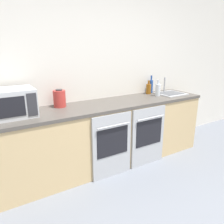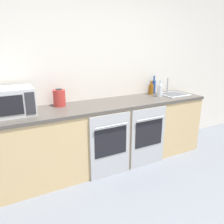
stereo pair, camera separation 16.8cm
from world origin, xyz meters
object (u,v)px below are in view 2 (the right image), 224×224
object	(u,v)px
oven_right	(148,137)
sink	(173,94)
bottle_blue	(154,86)
bottle_amber	(151,89)
oven_left	(110,146)
microwave	(12,101)
kettle	(59,98)
bottle_clear	(160,90)

from	to	relation	value
oven_right	sink	world-z (taller)	sink
oven_right	bottle_blue	bearing A→B (deg)	48.21
oven_right	bottle_blue	distance (m)	0.97
oven_right	bottle_amber	distance (m)	0.87
oven_left	bottle_amber	xyz separation A→B (m)	(1.02, 0.53, 0.56)
microwave	kettle	distance (m)	0.58
bottle_blue	microwave	bearing A→B (deg)	-174.49
bottle_blue	sink	bearing A→B (deg)	-51.64
bottle_blue	sink	world-z (taller)	bottle_blue
microwave	bottle_amber	distance (m)	2.08
oven_left	sink	xyz separation A→B (m)	(1.32, 0.32, 0.49)
microwave	bottle_blue	world-z (taller)	microwave
bottle_amber	kettle	size ratio (longest dim) A/B	0.97
kettle	sink	world-z (taller)	sink
oven_left	bottle_blue	distance (m)	1.39
bottle_clear	bottle_amber	size ratio (longest dim) A/B	1.16
oven_left	oven_right	size ratio (longest dim) A/B	1.00
bottle_amber	kettle	bearing A→B (deg)	-178.80
oven_right	bottle_amber	xyz separation A→B (m)	(0.42, 0.53, 0.56)
microwave	bottle_clear	size ratio (longest dim) A/B	1.82
bottle_clear	kettle	distance (m)	1.53
oven_right	bottle_clear	size ratio (longest dim) A/B	3.35
bottle_blue	bottle_amber	world-z (taller)	bottle_blue
bottle_clear	bottle_blue	xyz separation A→B (m)	(0.08, 0.25, 0.01)
sink	oven_left	bearing A→B (deg)	-166.15
bottle_clear	kettle	xyz separation A→B (m)	(-1.52, 0.17, 0.01)
oven_left	kettle	bearing A→B (deg)	134.62
microwave	bottle_blue	size ratio (longest dim) A/B	1.60
oven_right	microwave	bearing A→B (deg)	167.37
microwave	bottle_blue	bearing A→B (deg)	5.51
bottle_blue	sink	xyz separation A→B (m)	(0.20, -0.25, -0.10)
microwave	sink	distance (m)	2.37
microwave	kettle	size ratio (longest dim) A/B	2.05
oven_right	bottle_clear	xyz separation A→B (m)	(0.44, 0.32, 0.57)
bottle_clear	bottle_blue	size ratio (longest dim) A/B	0.88
bottle_clear	sink	size ratio (longest dim) A/B	0.60
bottle_amber	sink	xyz separation A→B (m)	(0.30, -0.20, -0.07)
bottle_amber	sink	distance (m)	0.37
bottle_clear	bottle_blue	distance (m)	0.27
microwave	sink	xyz separation A→B (m)	(2.37, -0.05, -0.14)
kettle	sink	bearing A→B (deg)	-5.36
oven_right	kettle	bearing A→B (deg)	155.52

